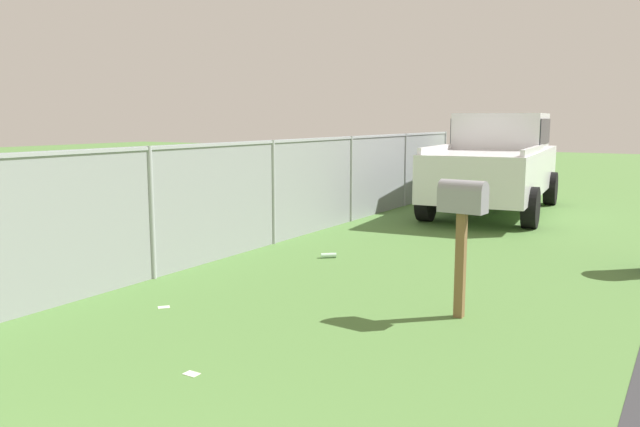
% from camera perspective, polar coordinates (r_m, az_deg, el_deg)
% --- Properties ---
extents(mailbox, '(0.24, 0.47, 1.38)m').
position_cam_1_polar(mailbox, '(6.33, 12.73, 0.42)').
color(mailbox, brown).
rests_on(mailbox, ground).
extents(pickup_truck, '(5.53, 2.61, 2.09)m').
position_cam_1_polar(pickup_truck, '(14.06, 15.66, 4.69)').
color(pickup_truck, silver).
rests_on(pickup_truck, ground).
extents(fence_section, '(15.62, 0.07, 1.65)m').
position_cam_1_polar(fence_section, '(9.97, -4.25, 2.31)').
color(fence_section, '#9EA3A8').
rests_on(fence_section, ground).
extents(litter_bottle_near_hydrant, '(0.20, 0.21, 0.07)m').
position_cam_1_polar(litter_bottle_near_hydrant, '(9.05, 0.78, -3.80)').
color(litter_bottle_near_hydrant, '#B2D8BF').
rests_on(litter_bottle_near_hydrant, ground).
extents(litter_wrapper_by_mailbox, '(0.09, 0.12, 0.01)m').
position_cam_1_polar(litter_wrapper_by_mailbox, '(5.17, -11.52, -13.98)').
color(litter_wrapper_by_mailbox, silver).
rests_on(litter_wrapper_by_mailbox, ground).
extents(litter_wrapper_midfield_b, '(0.15, 0.14, 0.01)m').
position_cam_1_polar(litter_wrapper_midfield_b, '(6.93, -13.92, -8.19)').
color(litter_wrapper_midfield_b, silver).
rests_on(litter_wrapper_midfield_b, ground).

